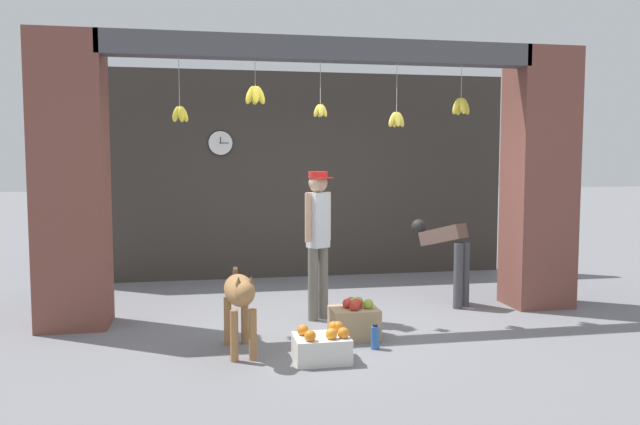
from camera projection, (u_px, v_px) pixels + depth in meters
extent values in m
plane|color=slate|center=(327.00, 322.00, 6.68)|extent=(60.00, 60.00, 0.00)
cube|color=#38332D|center=(291.00, 175.00, 9.17)|extent=(6.51, 0.12, 3.00)
cube|color=brown|center=(71.00, 182.00, 6.36)|extent=(0.70, 0.60, 3.00)
cube|color=brown|center=(539.00, 179.00, 7.32)|extent=(0.70, 0.60, 3.00)
cube|color=#4C4C51|center=(325.00, 50.00, 6.55)|extent=(4.61, 0.24, 0.24)
cylinder|color=#B2AD99|center=(179.00, 82.00, 6.33)|extent=(0.01, 0.01, 0.49)
ellipsoid|color=yellow|center=(184.00, 114.00, 6.37)|extent=(0.11, 0.06, 0.18)
ellipsoid|color=yellow|center=(181.00, 114.00, 6.40)|extent=(0.08, 0.11, 0.18)
ellipsoid|color=yellow|center=(176.00, 114.00, 6.38)|extent=(0.11, 0.09, 0.18)
ellipsoid|color=yellow|center=(176.00, 114.00, 6.33)|extent=(0.11, 0.09, 0.18)
ellipsoid|color=yellow|center=(181.00, 114.00, 6.32)|extent=(0.08, 0.11, 0.18)
cylinder|color=#B2AD99|center=(255.00, 73.00, 6.48)|extent=(0.01, 0.01, 0.27)
ellipsoid|color=yellow|center=(260.00, 95.00, 6.51)|extent=(0.14, 0.07, 0.21)
ellipsoid|color=yellow|center=(255.00, 96.00, 6.55)|extent=(0.07, 0.14, 0.21)
ellipsoid|color=yellow|center=(250.00, 95.00, 6.49)|extent=(0.14, 0.07, 0.21)
ellipsoid|color=yellow|center=(256.00, 95.00, 6.45)|extent=(0.07, 0.14, 0.21)
cylinder|color=#B2AD99|center=(320.00, 83.00, 6.62)|extent=(0.01, 0.01, 0.45)
ellipsoid|color=yellow|center=(324.00, 111.00, 6.65)|extent=(0.10, 0.05, 0.15)
ellipsoid|color=yellow|center=(320.00, 111.00, 6.68)|extent=(0.05, 0.10, 0.15)
ellipsoid|color=yellow|center=(317.00, 111.00, 6.64)|extent=(0.10, 0.05, 0.15)
ellipsoid|color=yellow|center=(321.00, 110.00, 6.61)|extent=(0.05, 0.10, 0.15)
cylinder|color=#B2AD99|center=(397.00, 88.00, 6.70)|extent=(0.01, 0.01, 0.52)
ellipsoid|color=yellow|center=(400.00, 120.00, 6.73)|extent=(0.12, 0.06, 0.18)
ellipsoid|color=yellow|center=(395.00, 120.00, 6.77)|extent=(0.06, 0.12, 0.18)
ellipsoid|color=yellow|center=(392.00, 120.00, 6.72)|extent=(0.12, 0.06, 0.18)
ellipsoid|color=yellow|center=(398.00, 119.00, 6.68)|extent=(0.06, 0.12, 0.18)
cylinder|color=#B2AD99|center=(461.00, 82.00, 6.85)|extent=(0.01, 0.01, 0.35)
ellipsoid|color=gold|center=(465.00, 106.00, 6.89)|extent=(0.13, 0.07, 0.21)
ellipsoid|color=gold|center=(459.00, 107.00, 6.93)|extent=(0.07, 0.13, 0.21)
ellipsoid|color=gold|center=(457.00, 106.00, 6.87)|extent=(0.13, 0.07, 0.21)
ellipsoid|color=gold|center=(463.00, 106.00, 6.83)|extent=(0.07, 0.13, 0.21)
ellipsoid|color=#9E7042|center=(239.00, 290.00, 5.57)|extent=(0.31, 0.69, 0.27)
cylinder|color=#9E7042|center=(253.00, 335.00, 5.38)|extent=(0.07, 0.07, 0.45)
cylinder|color=#9E7042|center=(234.00, 336.00, 5.34)|extent=(0.07, 0.07, 0.45)
cylinder|color=#9E7042|center=(245.00, 320.00, 5.87)|extent=(0.07, 0.07, 0.45)
cylinder|color=#9E7042|center=(228.00, 321.00, 5.83)|extent=(0.07, 0.07, 0.45)
ellipsoid|color=#9E7042|center=(245.00, 292.00, 5.21)|extent=(0.19, 0.26, 0.18)
cone|color=brown|center=(251.00, 280.00, 5.22)|extent=(0.06, 0.06, 0.07)
cone|color=brown|center=(238.00, 281.00, 5.19)|extent=(0.06, 0.06, 0.07)
cylinder|color=#9E7042|center=(234.00, 280.00, 5.93)|extent=(0.06, 0.21, 0.27)
cylinder|color=#6B665B|center=(323.00, 283.00, 6.78)|extent=(0.11, 0.11, 0.79)
cylinder|color=#6B665B|center=(313.00, 284.00, 6.70)|extent=(0.11, 0.11, 0.79)
cube|color=silver|center=(318.00, 220.00, 6.68)|extent=(0.26, 0.25, 0.59)
cylinder|color=tan|center=(328.00, 216.00, 6.77)|extent=(0.06, 0.06, 0.52)
cylinder|color=tan|center=(308.00, 217.00, 6.59)|extent=(0.06, 0.06, 0.52)
sphere|color=tan|center=(318.00, 183.00, 6.65)|extent=(0.20, 0.20, 0.20)
cylinder|color=red|center=(318.00, 175.00, 6.64)|extent=(0.21, 0.21, 0.07)
cube|color=red|center=(324.00, 178.00, 6.57)|extent=(0.21, 0.18, 0.01)
cylinder|color=#424247|center=(458.00, 276.00, 7.24)|extent=(0.11, 0.11, 0.77)
cylinder|color=#424247|center=(465.00, 274.00, 7.33)|extent=(0.11, 0.11, 0.77)
cube|color=brown|center=(443.00, 235.00, 7.43)|extent=(0.51, 0.59, 0.30)
sphere|color=black|center=(419.00, 227.00, 7.67)|extent=(0.19, 0.19, 0.19)
cube|color=silver|center=(321.00, 348.00, 5.36)|extent=(0.47, 0.39, 0.22)
sphere|color=orange|center=(343.00, 333.00, 5.29)|extent=(0.10, 0.10, 0.10)
sphere|color=orange|center=(331.00, 334.00, 5.26)|extent=(0.10, 0.10, 0.10)
sphere|color=orange|center=(303.00, 330.00, 5.38)|extent=(0.10, 0.10, 0.10)
sphere|color=orange|center=(334.00, 327.00, 5.49)|extent=(0.10, 0.10, 0.10)
sphere|color=orange|center=(310.00, 336.00, 5.20)|extent=(0.10, 0.10, 0.10)
sphere|color=orange|center=(338.00, 327.00, 5.49)|extent=(0.10, 0.10, 0.10)
cube|color=tan|center=(354.00, 323.00, 6.03)|extent=(0.46, 0.36, 0.30)
sphere|color=red|center=(354.00, 306.00, 5.93)|extent=(0.10, 0.10, 0.10)
sphere|color=red|center=(352.00, 302.00, 6.10)|extent=(0.10, 0.10, 0.10)
sphere|color=red|center=(357.00, 304.00, 6.02)|extent=(0.10, 0.10, 0.10)
sphere|color=#99B238|center=(359.00, 302.00, 6.10)|extent=(0.10, 0.10, 0.10)
sphere|color=#99B238|center=(353.00, 303.00, 6.07)|extent=(0.10, 0.10, 0.10)
sphere|color=#99B238|center=(368.00, 304.00, 6.00)|extent=(0.10, 0.10, 0.10)
sphere|color=red|center=(347.00, 304.00, 6.03)|extent=(0.10, 0.10, 0.10)
cylinder|color=#2D60AD|center=(375.00, 338.00, 5.70)|extent=(0.08, 0.08, 0.21)
cylinder|color=black|center=(375.00, 326.00, 5.69)|extent=(0.04, 0.04, 0.02)
cylinder|color=black|center=(220.00, 143.00, 8.87)|extent=(0.36, 0.01, 0.36)
cylinder|color=white|center=(221.00, 143.00, 8.86)|extent=(0.34, 0.02, 0.34)
cube|color=black|center=(220.00, 140.00, 8.85)|extent=(0.01, 0.01, 0.09)
cube|color=black|center=(224.00, 143.00, 8.86)|extent=(0.13, 0.01, 0.01)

